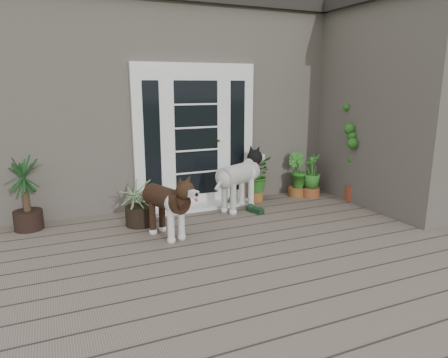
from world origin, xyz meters
name	(u,v)px	position (x,y,z in m)	size (l,w,h in m)	color
deck	(281,259)	(0.00, 0.40, 0.06)	(6.20, 4.60, 0.12)	#6B5B4C
house_main	(170,106)	(0.00, 4.65, 1.55)	(7.40, 4.00, 3.10)	#665E54
roof_main	(167,17)	(0.00, 4.65, 3.20)	(7.60, 4.20, 0.20)	#2D2826
house_wing	(407,112)	(2.90, 1.50, 1.55)	(1.60, 2.40, 3.10)	#665E54
door_unit	(196,136)	(-0.20, 2.60, 1.19)	(1.90, 0.14, 2.15)	white
door_step	(201,206)	(-0.20, 2.40, 0.14)	(1.60, 0.40, 0.05)	white
brindle_dog	(166,209)	(-1.01, 1.42, 0.48)	(0.37, 0.86, 0.72)	#331E12
white_dog	(238,184)	(0.28, 2.09, 0.52)	(0.41, 0.96, 0.80)	white
spider_plant	(139,200)	(-1.22, 2.00, 0.47)	(0.65, 0.65, 0.70)	#9ABD74
yucca	(25,193)	(-2.59, 2.40, 0.62)	(0.68, 0.68, 0.99)	black
herb_a	(256,181)	(0.75, 2.40, 0.44)	(0.50, 0.50, 0.64)	#205718
herb_b	(297,181)	(1.50, 2.37, 0.38)	(0.35, 0.35, 0.53)	#18561A
herb_c	(311,180)	(1.71, 2.26, 0.41)	(0.38, 0.38, 0.58)	#255919
sapling	(359,144)	(2.25, 1.78, 1.05)	(0.54, 0.54, 1.85)	#1C5819
clog_left	(255,209)	(0.45, 1.85, 0.17)	(0.15, 0.32, 0.09)	black
clog_right	(230,201)	(0.29, 2.40, 0.16)	(0.13, 0.27, 0.08)	black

